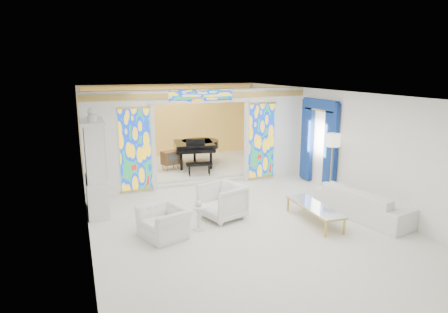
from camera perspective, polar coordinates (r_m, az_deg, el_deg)
name	(u,v)px	position (r m, az deg, el deg)	size (l,w,h in m)	color
floor	(223,204)	(10.91, -0.07, -6.87)	(12.00, 12.00, 0.00)	silver
ceiling	(223,93)	(10.31, -0.08, 9.05)	(7.00, 12.00, 0.02)	white
wall_back	(171,122)	(16.19, -7.57, 4.91)	(7.00, 0.02, 3.00)	white
wall_front	(390,241)	(5.55, 22.65, -11.10)	(7.00, 0.02, 3.00)	white
wall_left	(83,161)	(9.87, -19.47, -0.64)	(0.02, 12.00, 3.00)	white
wall_right	(335,142)	(12.16, 15.57, 2.01)	(0.02, 12.00, 3.00)	white
partition_wall	(201,133)	(12.34, -3.33, 3.33)	(7.00, 0.22, 3.00)	white
stained_glass_left	(135,150)	(11.86, -12.56, 0.93)	(0.90, 0.04, 2.40)	gold
stained_glass_right	(261,141)	(13.04, 5.38, 2.22)	(0.90, 0.04, 2.40)	gold
stained_glass_transom	(201,95)	(12.10, -3.25, 8.71)	(2.00, 0.04, 0.34)	gold
alcove_platform	(184,167)	(14.64, -5.71, -1.49)	(6.80, 3.80, 0.18)	silver
gold_curtain_back	(172,122)	(16.07, -7.47, 4.86)	(6.70, 0.10, 2.90)	#EBB751
chandelier	(189,99)	(14.20, -5.04, 8.16)	(0.48, 0.48, 0.30)	gold
blue_drapes	(319,136)	(12.65, 13.37, 2.89)	(0.14, 1.85, 2.65)	navy
china_cabinet	(95,168)	(10.53, -17.89, -1.58)	(0.56, 1.46, 2.72)	silver
armchair_left	(164,222)	(8.93, -8.50, -9.28)	(1.02, 0.89, 0.66)	white
armchair_right	(222,202)	(9.81, -0.24, -6.47)	(0.92, 0.95, 0.87)	white
sofa	(364,202)	(10.53, 19.39, -6.21)	(2.54, 0.99, 0.74)	white
side_table	(199,214)	(9.23, -3.62, -8.17)	(0.55, 0.55, 0.56)	silver
vase	(199,202)	(9.13, -3.65, -6.47)	(0.18, 0.18, 0.19)	white
coffee_table	(314,207)	(9.85, 12.78, -7.05)	(0.63, 1.87, 0.42)	silver
floor_lamp	(333,143)	(11.74, 15.25, 1.87)	(0.54, 0.54, 1.80)	gold
grand_piano	(197,146)	(14.45, -3.89, 1.57)	(1.89, 2.66, 1.03)	black
tv_console	(170,158)	(13.83, -7.70, -0.18)	(0.65, 0.54, 0.65)	brown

